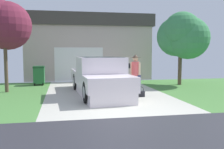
# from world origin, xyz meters

# --- Properties ---
(ground) EXTENTS (29.20, 18.60, 0.18)m
(ground) POSITION_xyz_m (0.00, -1.86, -0.01)
(ground) COLOR #B8B6A8
(pickup_truck) EXTENTS (2.25, 5.67, 1.65)m
(pickup_truck) POSITION_xyz_m (-0.30, 3.80, 0.72)
(pickup_truck) COLOR silver
(pickup_truck) RESTS_ON ground
(person_with_hat) EXTENTS (0.46, 0.46, 1.75)m
(person_with_hat) POSITION_xyz_m (1.14, 3.39, 1.01)
(person_with_hat) COLOR navy
(person_with_hat) RESTS_ON ground
(handbag) EXTENTS (0.31, 0.22, 0.42)m
(handbag) POSITION_xyz_m (1.30, 3.14, 0.13)
(handbag) COLOR #232328
(handbag) RESTS_ON ground
(house_with_garage) EXTENTS (8.49, 6.66, 4.32)m
(house_with_garage) POSITION_xyz_m (-0.13, 12.40, 2.18)
(house_with_garage) COLOR #BFABA2
(house_with_garage) RESTS_ON ground
(front_yard_tree) EXTENTS (2.50, 2.24, 4.25)m
(front_yard_tree) POSITION_xyz_m (-4.46, 5.74, 3.13)
(front_yard_tree) COLOR brown
(front_yard_tree) RESTS_ON ground
(neighbor_tree) EXTENTS (2.71, 2.81, 4.02)m
(neighbor_tree) POSITION_xyz_m (4.68, 6.32, 2.74)
(neighbor_tree) COLOR brown
(neighbor_tree) RESTS_ON ground
(wheeled_trash_bin) EXTENTS (0.60, 0.72, 1.06)m
(wheeled_trash_bin) POSITION_xyz_m (-3.17, 7.78, 0.57)
(wheeled_trash_bin) COLOR #286B38
(wheeled_trash_bin) RESTS_ON ground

